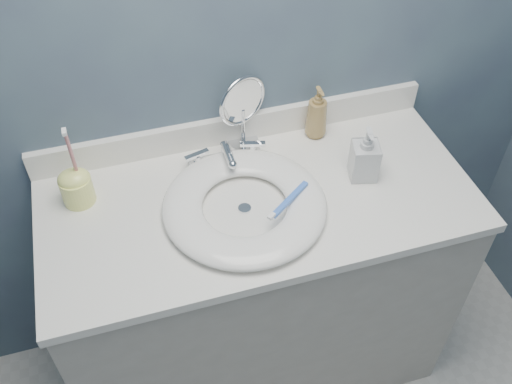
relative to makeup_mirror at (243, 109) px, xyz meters
name	(u,v)px	position (x,y,z in m)	size (l,w,h in m)	color
back_wall	(230,47)	(-0.02, 0.04, 0.19)	(2.20, 0.02, 2.40)	#414B61
vanity_cabinet	(258,291)	(-0.02, -0.24, -0.59)	(1.20, 0.55, 0.85)	#B5AFA5
countertop	(259,202)	(-0.02, -0.24, -0.15)	(1.22, 0.57, 0.03)	white
backsplash	(234,128)	(-0.02, 0.02, -0.09)	(1.22, 0.02, 0.09)	white
basin	(245,205)	(-0.07, -0.27, -0.11)	(0.45, 0.45, 0.04)	white
drain	(245,209)	(-0.07, -0.27, -0.13)	(0.04, 0.04, 0.01)	silver
faucet	(226,156)	(-0.07, -0.07, -0.11)	(0.25, 0.13, 0.07)	silver
makeup_mirror	(243,109)	(0.00, 0.00, 0.00)	(0.16, 0.09, 0.24)	silver
soap_bottle_amber	(317,112)	(0.23, -0.02, -0.05)	(0.07, 0.07, 0.17)	#9B7C46
soap_bottle_clear	(366,154)	(0.29, -0.24, -0.05)	(0.08, 0.08, 0.17)	silver
toothbrush_holder	(76,185)	(-0.50, -0.10, -0.07)	(0.09, 0.09, 0.25)	#F4FA7D
toothbrush_lying	(288,201)	(0.04, -0.31, -0.09)	(0.15, 0.11, 0.02)	#3E71DC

